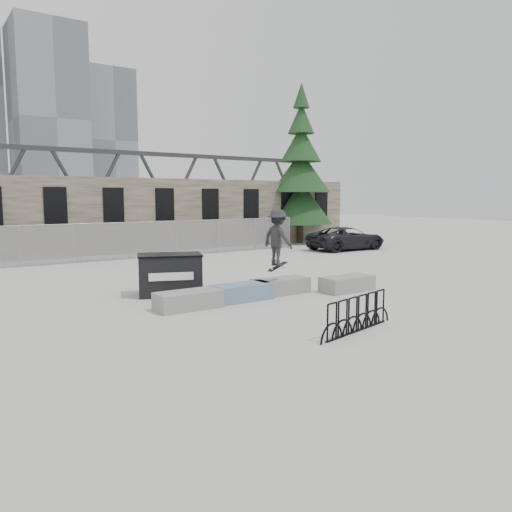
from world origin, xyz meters
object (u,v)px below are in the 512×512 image
at_px(planter_far_left, 188,299).
at_px(planter_center_right, 281,285).
at_px(dumpster, 170,274).
at_px(suv, 346,238).
at_px(skateboarder, 278,238).
at_px(planter_center_left, 242,291).
at_px(spruce_tree, 301,177).
at_px(planter_offset, 347,283).
at_px(bike_rack, 358,314).

relative_size(planter_far_left, planter_center_right, 1.00).
xyz_separation_m(dumpster, suv, (15.59, 7.23, 0.02)).
relative_size(planter_far_left, dumpster, 0.80).
bearing_deg(suv, skateboarder, 128.74).
xyz_separation_m(planter_center_left, skateboarder, (1.35, -0.13, 1.71)).
xyz_separation_m(planter_center_right, dumpster, (-3.28, 2.01, 0.42)).
xyz_separation_m(dumpster, skateboarder, (2.89, -2.33, 1.28)).
bearing_deg(dumpster, planter_center_left, -34.03).
relative_size(spruce_tree, skateboarder, 5.56).
xyz_separation_m(spruce_tree, suv, (-0.69, -5.50, -4.04)).
bearing_deg(suv, planter_center_right, 128.65).
distance_m(planter_center_left, skateboarder, 2.18).
xyz_separation_m(planter_offset, spruce_tree, (10.76, 15.72, 4.48)).
relative_size(planter_offset, dumpster, 0.80).
distance_m(planter_far_left, planter_center_right, 3.78).
height_order(planter_center_left, spruce_tree, spruce_tree).
distance_m(planter_far_left, dumpster, 2.44).
height_order(planter_center_left, dumpster, dumpster).
bearing_deg(planter_center_right, dumpster, 148.54).
bearing_deg(planter_offset, planter_far_left, 173.87).
bearing_deg(planter_center_right, bike_rack, -105.73).
bearing_deg(planter_far_left, planter_center_right, 5.19).
height_order(planter_far_left, bike_rack, bike_rack).
relative_size(planter_offset, suv, 0.38).
xyz_separation_m(bike_rack, suv, (13.73, 14.28, 0.30)).
xyz_separation_m(dumpster, bike_rack, (1.86, -7.05, -0.28)).
bearing_deg(bike_rack, planter_offset, 47.90).
height_order(planter_center_right, suv, suv).
relative_size(planter_center_left, planter_offset, 1.00).
bearing_deg(spruce_tree, suv, -97.14).
bearing_deg(suv, bike_rack, 137.89).
distance_m(planter_center_left, planter_offset, 4.06).
bearing_deg(planter_far_left, bike_rack, -63.48).
bearing_deg(skateboarder, planter_center_left, 76.80).
bearing_deg(spruce_tree, planter_offset, -124.37).
distance_m(bike_rack, skateboarder, 5.08).
bearing_deg(planter_center_left, planter_far_left, -175.72).
xyz_separation_m(planter_center_right, planter_offset, (2.24, -0.99, 0.00)).
height_order(planter_far_left, planter_offset, same).
relative_size(bike_rack, suv, 0.58).
height_order(planter_far_left, skateboarder, skateboarder).
xyz_separation_m(planter_offset, bike_rack, (-3.66, -4.05, 0.15)).
height_order(planter_far_left, dumpster, dumpster).
bearing_deg(skateboarder, bike_rack, 160.02).
relative_size(suv, skateboarder, 2.55).
relative_size(bike_rack, skateboarder, 1.49).
relative_size(dumpster, spruce_tree, 0.22).
distance_m(planter_offset, suv, 14.36).
xyz_separation_m(spruce_tree, skateboarder, (-13.39, -15.06, -2.78)).
bearing_deg(spruce_tree, planter_center_left, -134.63).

